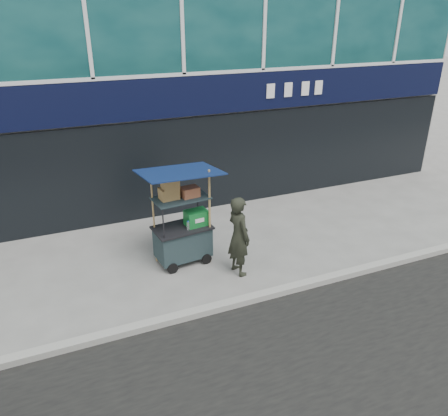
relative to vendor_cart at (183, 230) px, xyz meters
name	(u,v)px	position (x,y,z in m)	size (l,w,h in m)	color
ground	(256,293)	(0.87, -1.58, -0.71)	(80.00, 80.00, 0.00)	slate
curb	(261,296)	(0.87, -1.78, -0.65)	(80.00, 0.18, 0.12)	#97978F
vendor_cart	(183,230)	(0.00, 0.00, 0.00)	(1.61, 1.21, 2.03)	black
vendor_man	(239,236)	(0.85, -0.81, 0.09)	(0.58, 0.38, 1.60)	black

